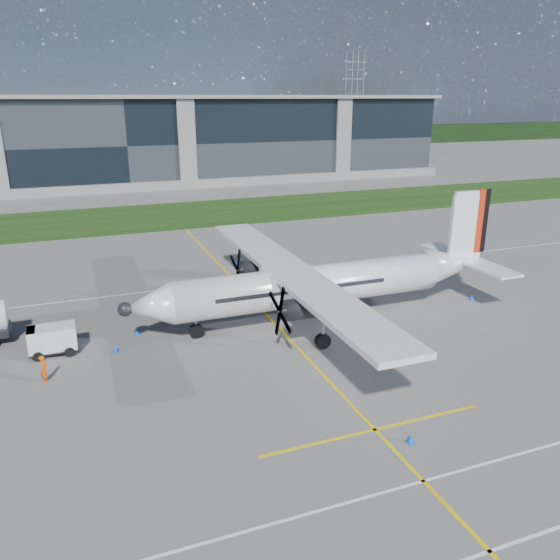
% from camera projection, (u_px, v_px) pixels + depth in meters
% --- Properties ---
extents(ground, '(400.00, 400.00, 0.00)m').
position_uv_depth(ground, '(160.00, 230.00, 66.17)').
color(ground, '#5A5755').
rests_on(ground, ground).
extents(grass_strip, '(400.00, 18.00, 0.04)m').
position_uv_depth(grass_strip, '(150.00, 217.00, 73.24)').
color(grass_strip, '#16380F').
rests_on(grass_strip, ground).
extents(terminal_building, '(120.00, 20.00, 15.00)m').
position_uv_depth(terminal_building, '(121.00, 142.00, 99.17)').
color(terminal_building, black).
rests_on(terminal_building, ground).
extents(tree_line, '(400.00, 6.00, 6.00)m').
position_uv_depth(tree_line, '(102.00, 143.00, 153.72)').
color(tree_line, black).
rests_on(tree_line, ground).
extents(pylon_east, '(9.00, 4.60, 30.00)m').
position_uv_depth(pylon_east, '(354.00, 98.00, 187.49)').
color(pylon_east, gray).
rests_on(pylon_east, ground).
extents(yellow_taxiway_centerline, '(0.20, 70.00, 0.01)m').
position_uv_depth(yellow_taxiway_centerline, '(265.00, 314.00, 40.63)').
color(yellow_taxiway_centerline, yellow).
rests_on(yellow_taxiway_centerline, ground).
extents(turboprop_aircraft, '(27.87, 28.90, 8.67)m').
position_uv_depth(turboprop_aircraft, '(324.00, 262.00, 38.31)').
color(turboprop_aircraft, white).
rests_on(turboprop_aircraft, ground).
extents(baggage_tug, '(3.00, 1.80, 1.80)m').
position_uv_depth(baggage_tug, '(53.00, 340.00, 34.06)').
color(baggage_tug, silver).
rests_on(baggage_tug, ground).
extents(ground_crew_person, '(0.61, 0.81, 1.87)m').
position_uv_depth(ground_crew_person, '(44.00, 367.00, 30.64)').
color(ground_crew_person, '#F25907').
rests_on(ground_crew_person, ground).
extents(safety_cone_fwd, '(0.36, 0.36, 0.50)m').
position_uv_depth(safety_cone_fwd, '(116.00, 348.00, 34.46)').
color(safety_cone_fwd, blue).
rests_on(safety_cone_fwd, ground).
extents(safety_cone_nose_stbd, '(0.36, 0.36, 0.50)m').
position_uv_depth(safety_cone_nose_stbd, '(137.00, 331.00, 37.05)').
color(safety_cone_nose_stbd, blue).
rests_on(safety_cone_nose_stbd, ground).
extents(safety_cone_portwing, '(0.36, 0.36, 0.50)m').
position_uv_depth(safety_cone_portwing, '(411.00, 438.00, 25.43)').
color(safety_cone_portwing, blue).
rests_on(safety_cone_portwing, ground).
extents(safety_cone_stbdwing, '(0.36, 0.36, 0.50)m').
position_uv_depth(safety_cone_stbdwing, '(236.00, 262.00, 52.32)').
color(safety_cone_stbdwing, blue).
rests_on(safety_cone_stbdwing, ground).
extents(safety_cone_tail, '(0.36, 0.36, 0.50)m').
position_uv_depth(safety_cone_tail, '(472.00, 297.00, 43.24)').
color(safety_cone_tail, blue).
rests_on(safety_cone_tail, ground).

